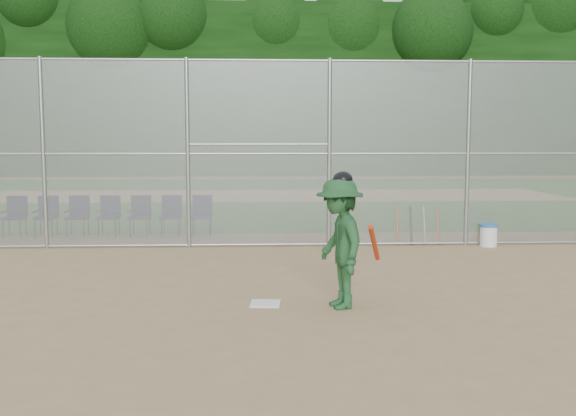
{
  "coord_description": "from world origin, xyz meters",
  "views": [
    {
      "loc": [
        -0.53,
        -8.65,
        2.27
      ],
      "look_at": [
        0.0,
        2.5,
        1.1
      ],
      "focal_mm": 40.0,
      "sensor_mm": 36.0,
      "label": 1
    }
  ],
  "objects_px": {
    "home_plate": "(265,303)",
    "chair_0": "(14,217)",
    "batter_at_plate": "(340,242)",
    "water_cooler": "(488,235)"
  },
  "relations": [
    {
      "from": "batter_at_plate",
      "to": "chair_0",
      "type": "relative_size",
      "value": 1.95
    },
    {
      "from": "home_plate",
      "to": "batter_at_plate",
      "type": "height_order",
      "value": "batter_at_plate"
    },
    {
      "from": "water_cooler",
      "to": "chair_0",
      "type": "height_order",
      "value": "chair_0"
    },
    {
      "from": "batter_at_plate",
      "to": "water_cooler",
      "type": "xyz_separation_m",
      "value": [
        3.87,
        4.93,
        -0.66
      ]
    },
    {
      "from": "home_plate",
      "to": "water_cooler",
      "type": "distance_m",
      "value": 6.79
    },
    {
      "from": "batter_at_plate",
      "to": "home_plate",
      "type": "bearing_deg",
      "value": 167.92
    },
    {
      "from": "water_cooler",
      "to": "chair_0",
      "type": "xyz_separation_m",
      "value": [
        -10.76,
        1.88,
        0.24
      ]
    },
    {
      "from": "home_plate",
      "to": "chair_0",
      "type": "relative_size",
      "value": 0.43
    },
    {
      "from": "water_cooler",
      "to": "batter_at_plate",
      "type": "bearing_deg",
      "value": -128.12
    },
    {
      "from": "home_plate",
      "to": "water_cooler",
      "type": "xyz_separation_m",
      "value": [
        4.88,
        4.72,
        0.23
      ]
    }
  ]
}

